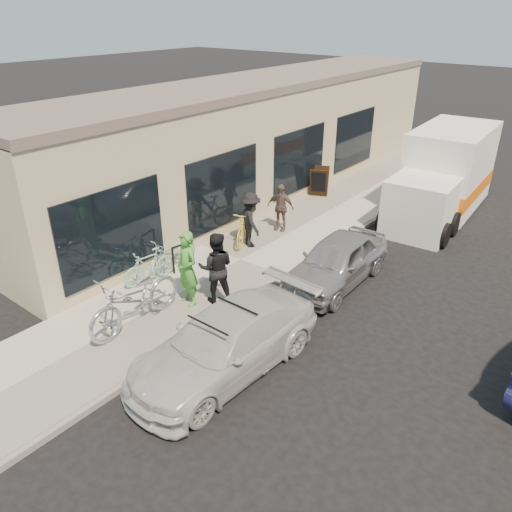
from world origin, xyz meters
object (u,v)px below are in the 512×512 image
Objects in this scene: sedan_silver at (336,261)px; moving_truck at (444,177)px; bike_rack at (181,255)px; bystander_b at (280,207)px; sedan_white at (226,342)px; sandwich_board at (319,182)px; cruiser_bike_a at (149,266)px; tandem_bike at (136,300)px; woman_rider at (187,269)px; cruiser_bike_c at (245,225)px; man_standing at (216,268)px; cruiser_bike_b at (173,253)px; bystander_a at (251,220)px.

moving_truck is (0.27, 6.60, 0.64)m from sedan_silver.
bike_rack is 0.52× the size of bystander_b.
sedan_silver reaches higher than bike_rack.
bystander_b is (-3.06, 5.98, 0.26)m from sedan_white.
cruiser_bike_a is (0.11, -8.20, -0.09)m from sandwich_board.
moving_truck is 5.95m from bystander_b.
tandem_bike is 1.40m from woman_rider.
woman_rider reaches higher than tandem_bike.
bike_rack is 3.89m from bystander_b.
cruiser_bike_c is at bearing 174.38° from sedan_silver.
bike_rack is 0.44× the size of man_standing.
moving_truck is (3.66, 8.84, 0.65)m from bike_rack.
woman_rider is 1.04× the size of cruiser_bike_b.
man_standing is 3.41m from cruiser_bike_c.
woman_rider is 1.22× the size of bystander_b.
man_standing is 2.04m from cruiser_bike_a.
cruiser_bike_c is (-3.52, -6.36, -0.59)m from moving_truck.
sedan_white is 2.48m from woman_rider.
tandem_bike is (1.08, -2.37, 0.18)m from bike_rack.
sedan_silver is 4.30m from cruiser_bike_b.
cruiser_bike_c is 1.08× the size of bystander_a.
sandwich_board reaches higher than cruiser_bike_a.
man_standing is (-1.73, 1.62, 0.40)m from sedan_white.
sandwich_board is 4.84m from cruiser_bike_c.
tandem_bike is at bearing -103.67° from cruiser_bike_c.
sandwich_board is at bearing 92.46° from bike_rack.
bystander_b reaches higher than sedan_silver.
tandem_bike is at bearing -64.23° from cruiser_bike_b.
cruiser_bike_a is at bearing -113.96° from sandwich_board.
sedan_white is 2.99× the size of bystander_b.
man_standing reaches higher than cruiser_bike_c.
sandwich_board is 4.99m from bystander_a.
tandem_bike is 1.65× the size of bystander_b.
cruiser_bike_b is at bearing -168.73° from bike_rack.
cruiser_bike_c is (-3.34, 4.60, 0.05)m from sedan_white.
tandem_bike is at bearing -87.10° from woman_rider.
woman_rider is at bearing 135.67° from bystander_a.
cruiser_bike_a is (-3.87, -9.74, -0.67)m from moving_truck.
tandem_bike reaches higher than sedan_silver.
sandwich_board is at bearing 96.17° from tandem_bike.
cruiser_bike_c is (0.35, 3.38, 0.08)m from cruiser_bike_a.
bystander_b is at bearing 76.29° from cruiser_bike_b.
cruiser_bike_c is 1.18× the size of bystander_b.
bystander_b is at bearing -102.67° from sandwich_board.
cruiser_bike_a is 3.36m from bystander_a.
man_standing reaches higher than tandem_bike.
cruiser_bike_c is (0.14, 2.48, 0.06)m from bike_rack.
woman_rider is at bearing -124.25° from sedan_silver.
man_standing is at bearing -16.22° from bike_rack.
cruiser_bike_a is 0.91× the size of bystander_a.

